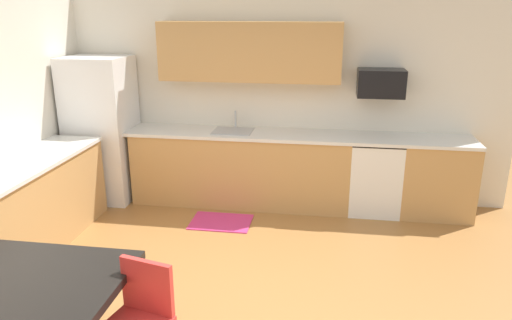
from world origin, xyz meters
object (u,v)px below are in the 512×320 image
at_px(oven_range, 374,175).
at_px(dining_table, 20,283).
at_px(microwave, 381,83).
at_px(refrigerator, 102,130).
at_px(chair_near_table, 139,316).

distance_m(oven_range, dining_table, 4.07).
bearing_deg(oven_range, dining_table, -128.98).
distance_m(microwave, dining_table, 4.24).
relative_size(refrigerator, microwave, 3.40).
height_order(refrigerator, chair_near_table, refrigerator).
bearing_deg(microwave, oven_range, -90.00).
relative_size(microwave, dining_table, 0.39).
distance_m(refrigerator, oven_range, 3.47).
bearing_deg(oven_range, microwave, 90.00).
height_order(oven_range, microwave, microwave).
bearing_deg(microwave, chair_near_table, -118.02).
relative_size(oven_range, microwave, 1.69).
distance_m(oven_range, chair_near_table, 3.61).
relative_size(refrigerator, oven_range, 2.02).
distance_m(refrigerator, dining_table, 3.22).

